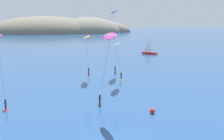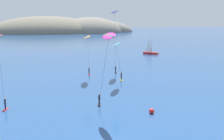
{
  "view_description": "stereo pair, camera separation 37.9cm",
  "coord_description": "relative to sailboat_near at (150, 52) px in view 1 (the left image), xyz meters",
  "views": [
    {
      "loc": [
        -3.66,
        -24.43,
        12.46
      ],
      "look_at": [
        3.37,
        23.72,
        3.21
      ],
      "focal_mm": 45.0,
      "sensor_mm": 36.0,
      "label": 1
    },
    {
      "loc": [
        -3.29,
        -24.48,
        12.46
      ],
      "look_at": [
        3.37,
        23.72,
        3.21
      ],
      "focal_mm": 45.0,
      "sensor_mm": 36.0,
      "label": 2
    }
  ],
  "objects": [
    {
      "name": "headland_island",
      "position": [
        -31.2,
        136.33,
        -0.64
      ],
      "size": [
        114.42,
        47.88,
        26.02
      ],
      "color": "slate",
      "rests_on": "ground"
    },
    {
      "name": "kitesurfer_cyan",
      "position": [
        -18.43,
        -42.32,
        6.38
      ],
      "size": [
        3.53,
        8.47,
        7.98
      ],
      "color": "yellow",
      "rests_on": "ground"
    },
    {
      "name": "kitesurfer_orange",
      "position": [
        -23.31,
        -36.06,
        7.24
      ],
      "size": [
        1.89,
        8.33,
        8.91
      ],
      "color": "red",
      "rests_on": "ground"
    },
    {
      "name": "kitesurfer_pink",
      "position": [
        -17.29,
        -31.9,
        11.77
      ],
      "size": [
        2.76,
        5.5,
        13.85
      ],
      "color": "#2D2D33",
      "rests_on": "ground"
    },
    {
      "name": "marker_buoy",
      "position": [
        -16.14,
        -57.49,
        -0.29
      ],
      "size": [
        0.7,
        0.7,
        0.7
      ],
      "primitive_type": "sphere",
      "color": "red",
      "rests_on": "ground"
    },
    {
      "name": "kitesurfer_magenta",
      "position": [
        -21.96,
        -57.87,
        8.66
      ],
      "size": [
        1.88,
        8.53,
        10.68
      ],
      "color": "#2D2D33",
      "rests_on": "ground"
    },
    {
      "name": "sailboat_near",
      "position": [
        0.0,
        0.0,
        0.0
      ],
      "size": [
        5.59,
        3.88,
        5.7
      ],
      "color": "#B22323",
      "rests_on": "ground"
    }
  ]
}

